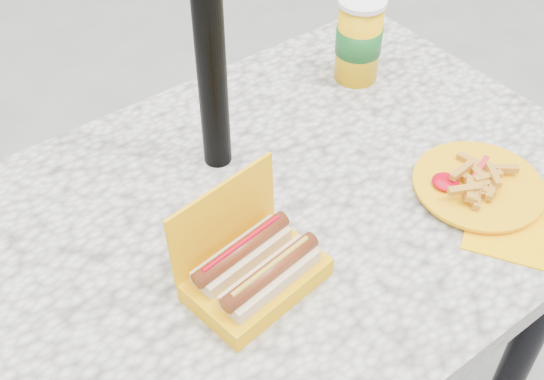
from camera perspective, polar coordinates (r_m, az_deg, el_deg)
picnic_table at (r=1.23m, az=-0.10°, el=-5.10°), size 1.20×0.80×0.75m
hotdog_box at (r=1.02m, az=-1.53°, el=-6.63°), size 0.22×0.17×0.17m
fries_plate at (r=1.23m, az=17.08°, el=0.15°), size 0.24×0.34×0.05m
soda_cup at (r=1.41m, az=7.27°, el=12.38°), size 0.10×0.10×0.18m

